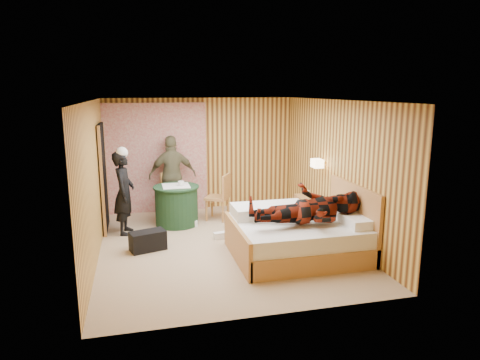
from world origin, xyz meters
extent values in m
cube|color=tan|center=(0.00, 0.00, 0.00)|extent=(4.20, 5.00, 0.01)
cube|color=silver|center=(0.00, 0.00, 2.50)|extent=(4.20, 5.00, 0.01)
cube|color=#F5C95E|center=(0.00, 2.50, 1.25)|extent=(4.20, 0.02, 2.50)
cube|color=#F5C95E|center=(-2.10, 0.00, 1.25)|extent=(0.02, 5.00, 2.50)
cube|color=#F5C95E|center=(2.10, 0.00, 1.25)|extent=(0.02, 5.00, 2.50)
cube|color=beige|center=(-1.00, 2.43, 1.20)|extent=(2.20, 0.08, 2.40)
cube|color=black|center=(-2.06, 1.40, 1.02)|extent=(0.06, 0.90, 2.05)
cylinder|color=gold|center=(2.00, 0.45, 1.30)|extent=(0.18, 0.04, 0.04)
cube|color=#FFE5B2|center=(1.92, 0.45, 1.30)|extent=(0.18, 0.24, 0.16)
cube|color=tan|center=(1.10, -0.78, 0.16)|extent=(2.08, 1.67, 0.31)
cube|color=white|center=(1.10, -0.78, 0.44)|extent=(2.02, 1.61, 0.26)
cube|color=tan|center=(0.06, -0.78, 0.29)|extent=(0.06, 1.67, 0.58)
cube|color=tan|center=(2.06, -0.78, 0.57)|extent=(0.06, 1.67, 1.15)
cube|color=white|center=(1.91, -1.18, 0.65)|extent=(0.40, 0.57, 0.15)
cube|color=white|center=(1.91, -0.39, 0.65)|extent=(0.40, 0.57, 0.15)
cube|color=white|center=(0.74, -0.31, 0.67)|extent=(1.25, 0.63, 0.19)
cube|color=tan|center=(1.88, 0.68, 0.30)|extent=(0.43, 0.59, 0.59)
cube|color=tan|center=(1.88, 0.68, 0.48)|extent=(0.45, 0.61, 0.03)
cylinder|color=#1E4323|center=(-0.69, 1.35, 0.39)|extent=(0.85, 0.85, 0.77)
cylinder|color=#1E4323|center=(-0.69, 1.35, 0.78)|extent=(0.91, 0.91, 0.03)
cube|color=white|center=(-0.69, 1.35, 0.80)|extent=(0.54, 0.54, 0.01)
cube|color=tan|center=(-0.69, 1.99, 0.45)|extent=(0.54, 0.54, 0.05)
cube|color=tan|center=(-0.76, 2.16, 0.70)|extent=(0.41, 0.19, 0.46)
cylinder|color=tan|center=(-0.78, 1.76, 0.21)|extent=(0.04, 0.04, 0.43)
cylinder|color=tan|center=(-0.59, 2.21, 0.21)|extent=(0.04, 0.04, 0.43)
cube|color=tan|center=(0.17, 1.50, 0.47)|extent=(0.60, 0.60, 0.05)
cube|color=tan|center=(0.34, 1.40, 0.73)|extent=(0.25, 0.40, 0.48)
cylinder|color=tan|center=(0.10, 1.74, 0.22)|extent=(0.04, 0.04, 0.45)
cylinder|color=tan|center=(0.24, 1.25, 0.22)|extent=(0.04, 0.04, 0.45)
cube|color=black|center=(-1.30, 0.05, 0.17)|extent=(0.65, 0.46, 0.33)
cube|color=white|center=(-0.44, 1.14, 0.06)|extent=(0.28, 0.12, 0.12)
cube|color=white|center=(0.02, 0.30, 0.06)|extent=(0.30, 0.16, 0.12)
imported|color=black|center=(-1.68, 1.05, 0.79)|extent=(0.47, 0.63, 1.57)
imported|color=#686445|center=(-0.69, 2.11, 0.86)|extent=(1.03, 0.46, 1.72)
imported|color=#621709|center=(1.15, -0.98, 1.00)|extent=(0.86, 0.67, 1.77)
imported|color=white|center=(1.88, 0.63, 0.60)|extent=(0.20, 0.25, 0.02)
imported|color=white|center=(1.88, 0.63, 0.62)|extent=(0.27, 0.27, 0.02)
imported|color=white|center=(1.88, 0.81, 0.64)|extent=(0.13, 0.13, 0.09)
imported|color=white|center=(-0.59, 1.30, 0.86)|extent=(0.14, 0.14, 0.10)
camera|label=1|loc=(-1.41, -7.00, 2.67)|focal=32.00mm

